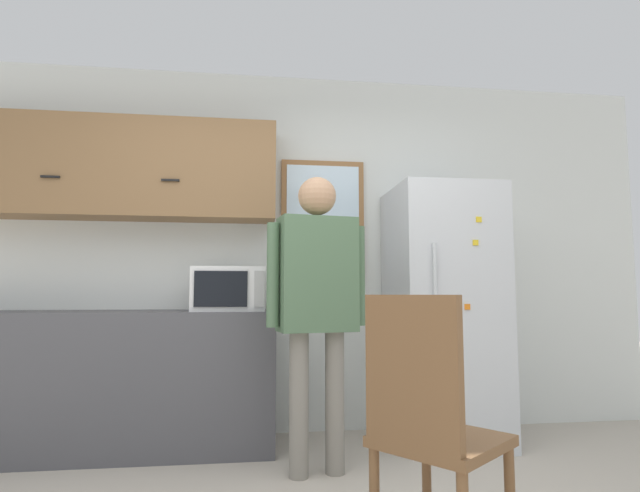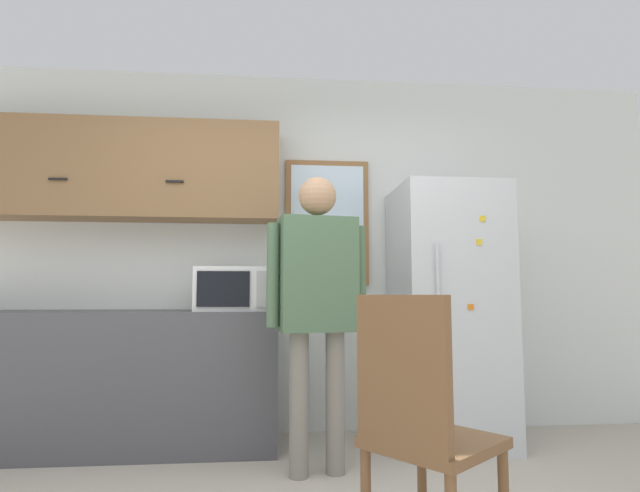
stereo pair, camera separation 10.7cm
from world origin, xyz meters
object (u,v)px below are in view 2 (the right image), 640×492
object	(u,v)px
microwave	(233,289)
chair	(420,420)
refrigerator	(448,313)
person	(317,289)

from	to	relation	value
microwave	chair	distance (m)	1.83
microwave	refrigerator	world-z (taller)	refrigerator
person	chair	bearing A→B (deg)	-83.73
chair	refrigerator	bearing A→B (deg)	-62.12
microwave	person	size ratio (longest dim) A/B	0.28
person	refrigerator	world-z (taller)	refrigerator
microwave	refrigerator	size ratio (longest dim) A/B	0.27
person	refrigerator	xyz separation A→B (m)	(0.96, 0.52, -0.16)
person	chair	world-z (taller)	person
person	refrigerator	bearing A→B (deg)	18.79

